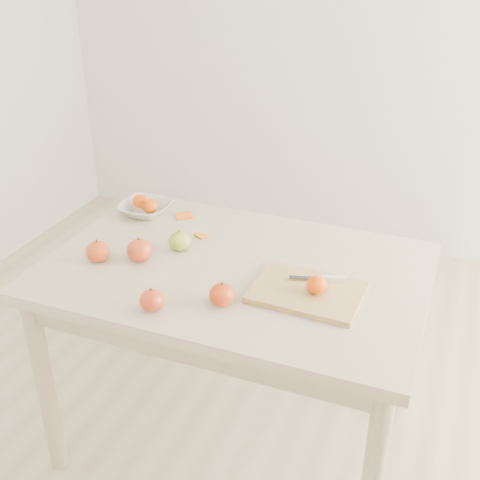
% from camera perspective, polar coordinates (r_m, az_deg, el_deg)
% --- Properties ---
extents(ground, '(3.50, 3.50, 0.00)m').
position_cam_1_polar(ground, '(2.38, -0.46, -18.27)').
color(ground, '#C6B293').
rests_on(ground, ground).
extents(table, '(1.20, 0.80, 0.75)m').
position_cam_1_polar(table, '(1.96, -0.54, -5.00)').
color(table, beige).
rests_on(table, ground).
extents(cutting_board, '(0.32, 0.24, 0.02)m').
position_cam_1_polar(cutting_board, '(1.78, 6.37, -4.91)').
color(cutting_board, tan).
rests_on(cutting_board, table).
extents(board_tangerine, '(0.06, 0.06, 0.05)m').
position_cam_1_polar(board_tangerine, '(1.75, 7.29, -4.26)').
color(board_tangerine, '#D45B07').
rests_on(board_tangerine, cutting_board).
extents(fruit_bowl, '(0.19, 0.19, 0.05)m').
position_cam_1_polar(fruit_bowl, '(2.27, -8.97, 2.96)').
color(fruit_bowl, silver).
rests_on(fruit_bowl, table).
extents(bowl_tangerine_near, '(0.06, 0.06, 0.05)m').
position_cam_1_polar(bowl_tangerine_near, '(2.28, -9.43, 3.64)').
color(bowl_tangerine_near, '#E73D08').
rests_on(bowl_tangerine_near, fruit_bowl).
extents(bowl_tangerine_far, '(0.06, 0.06, 0.05)m').
position_cam_1_polar(bowl_tangerine_far, '(2.24, -8.53, 3.20)').
color(bowl_tangerine_far, '#D53E07').
rests_on(bowl_tangerine_far, fruit_bowl).
extents(orange_peel_a, '(0.07, 0.07, 0.01)m').
position_cam_1_polar(orange_peel_a, '(2.24, -5.35, 2.20)').
color(orange_peel_a, '#E25C0F').
rests_on(orange_peel_a, table).
extents(orange_peel_b, '(0.06, 0.05, 0.01)m').
position_cam_1_polar(orange_peel_b, '(2.09, -3.71, 0.39)').
color(orange_peel_b, orange).
rests_on(orange_peel_b, table).
extents(paring_knife, '(0.17, 0.07, 0.01)m').
position_cam_1_polar(paring_knife, '(1.82, 8.41, -3.63)').
color(paring_knife, white).
rests_on(paring_knife, cutting_board).
extents(apple_green, '(0.07, 0.07, 0.07)m').
position_cam_1_polar(apple_green, '(2.00, -5.75, -0.07)').
color(apple_green, '#5E9418').
rests_on(apple_green, table).
extents(apple_red_b, '(0.08, 0.08, 0.07)m').
position_cam_1_polar(apple_red_b, '(1.95, -9.51, -0.95)').
color(apple_red_b, maroon).
rests_on(apple_red_b, table).
extents(apple_red_c, '(0.07, 0.07, 0.06)m').
position_cam_1_polar(apple_red_c, '(1.71, -8.36, -5.66)').
color(apple_red_c, maroon).
rests_on(apple_red_c, table).
extents(apple_red_d, '(0.08, 0.08, 0.07)m').
position_cam_1_polar(apple_red_d, '(1.98, -13.34, -1.06)').
color(apple_red_d, '#A02917').
rests_on(apple_red_d, table).
extents(apple_red_e, '(0.07, 0.07, 0.07)m').
position_cam_1_polar(apple_red_e, '(1.71, -1.74, -5.21)').
color(apple_red_e, maroon).
rests_on(apple_red_e, table).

